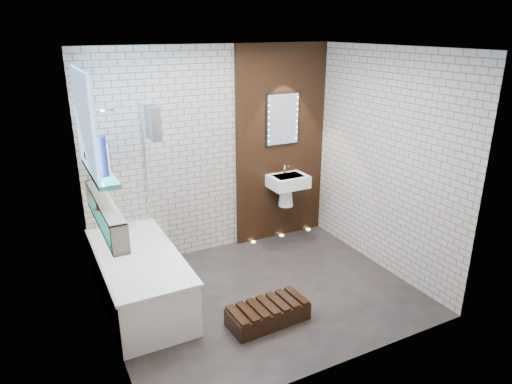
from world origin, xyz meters
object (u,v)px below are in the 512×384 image
bathtub (140,278)px  washbasin (287,185)px  walnut_step (268,314)px  bath_screen (154,173)px  led_mirror (283,119)px

bathtub → washbasin: size_ratio=3.00×
bathtub → walnut_step: 1.40m
bath_screen → led_mirror: bearing=10.7°
walnut_step → bathtub: bearing=138.1°
bathtub → led_mirror: (2.17, 0.78, 1.36)m
bathtub → bath_screen: 1.14m
washbasin → led_mirror: led_mirror is taller
washbasin → walnut_step: washbasin is taller
bath_screen → washbasin: bath_screen is taller
bath_screen → washbasin: 1.89m
bath_screen → walnut_step: bearing=-63.6°
bath_screen → led_mirror: led_mirror is taller
washbasin → walnut_step: bearing=-126.3°
bathtub → washbasin: (2.17, 0.62, 0.50)m
led_mirror → walnut_step: (-1.14, -1.71, -1.56)m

